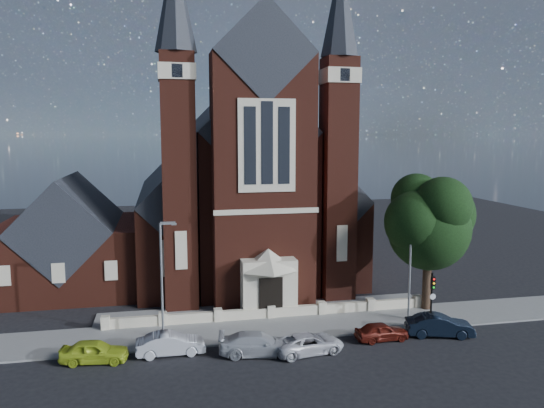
{
  "coord_description": "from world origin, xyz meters",
  "views": [
    {
      "loc": [
        -7.8,
        -31.33,
        13.81
      ],
      "look_at": [
        1.24,
        12.0,
        8.02
      ],
      "focal_mm": 35.0,
      "sensor_mm": 36.0,
      "label": 1
    }
  ],
  "objects_px": {
    "car_silver_a": "(171,344)",
    "car_silver_b": "(258,344)",
    "street_tree": "(432,224)",
    "traffic_signal": "(432,292)",
    "church": "(239,189)",
    "car_dark_red": "(382,331)",
    "car_white_suv": "(309,343)",
    "car_navy": "(439,325)",
    "street_lamp_left": "(163,273)",
    "street_lamp_right": "(411,260)",
    "car_lime_van": "(94,351)",
    "parish_hall": "(70,245)"
  },
  "relations": [
    {
      "from": "car_silver_a",
      "to": "car_silver_b",
      "type": "xyz_separation_m",
      "value": [
        5.39,
        -1.13,
        0.0
      ]
    },
    {
      "from": "street_tree",
      "to": "traffic_signal",
      "type": "bearing_deg",
      "value": -115.95
    },
    {
      "from": "church",
      "to": "traffic_signal",
      "type": "bearing_deg",
      "value": -61.8
    },
    {
      "from": "car_silver_b",
      "to": "car_dark_red",
      "type": "relative_size",
      "value": 1.35
    },
    {
      "from": "street_tree",
      "to": "car_white_suv",
      "type": "height_order",
      "value": "street_tree"
    },
    {
      "from": "car_silver_a",
      "to": "car_dark_red",
      "type": "relative_size",
      "value": 1.19
    },
    {
      "from": "car_navy",
      "to": "church",
      "type": "bearing_deg",
      "value": 40.5
    },
    {
      "from": "car_silver_a",
      "to": "car_navy",
      "type": "bearing_deg",
      "value": -93.56
    },
    {
      "from": "traffic_signal",
      "to": "street_lamp_left",
      "type": "bearing_deg",
      "value": 175.24
    },
    {
      "from": "car_silver_a",
      "to": "car_silver_b",
      "type": "bearing_deg",
      "value": -103.55
    },
    {
      "from": "street_lamp_right",
      "to": "car_silver_a",
      "type": "bearing_deg",
      "value": -171.34
    },
    {
      "from": "traffic_signal",
      "to": "car_navy",
      "type": "bearing_deg",
      "value": -99.94
    },
    {
      "from": "car_silver_a",
      "to": "car_white_suv",
      "type": "xyz_separation_m",
      "value": [
        8.63,
        -1.52,
        -0.08
      ]
    },
    {
      "from": "car_lime_van",
      "to": "car_silver_b",
      "type": "bearing_deg",
      "value": -88.26
    },
    {
      "from": "car_white_suv",
      "to": "parish_hall",
      "type": "bearing_deg",
      "value": 34.51
    },
    {
      "from": "church",
      "to": "car_white_suv",
      "type": "distance_m",
      "value": 24.37
    },
    {
      "from": "church",
      "to": "car_navy",
      "type": "xyz_separation_m",
      "value": [
        10.7,
        -22.23,
        -7.43
      ]
    },
    {
      "from": "street_tree",
      "to": "car_silver_b",
      "type": "distance_m",
      "value": 16.94
    },
    {
      "from": "parish_hall",
      "to": "car_lime_van",
      "type": "xyz_separation_m",
      "value": [
        3.88,
        -16.89,
        -3.32
      ]
    },
    {
      "from": "street_lamp_right",
      "to": "traffic_signal",
      "type": "height_order",
      "value": "street_lamp_right"
    },
    {
      "from": "car_white_suv",
      "to": "car_navy",
      "type": "height_order",
      "value": "car_navy"
    },
    {
      "from": "street_lamp_right",
      "to": "car_white_suv",
      "type": "bearing_deg",
      "value": -154.98
    },
    {
      "from": "parish_hall",
      "to": "car_white_suv",
      "type": "xyz_separation_m",
      "value": [
        17.09,
        -18.2,
        -3.38
      ]
    },
    {
      "from": "street_lamp_right",
      "to": "car_silver_b",
      "type": "relative_size",
      "value": 1.65
    },
    {
      "from": "street_lamp_right",
      "to": "car_dark_red",
      "type": "bearing_deg",
      "value": -138.49
    },
    {
      "from": "street_tree",
      "to": "car_dark_red",
      "type": "distance_m",
      "value": 10.09
    },
    {
      "from": "car_silver_b",
      "to": "car_white_suv",
      "type": "relative_size",
      "value": 1.08
    },
    {
      "from": "street_lamp_right",
      "to": "car_dark_red",
      "type": "distance_m",
      "value": 6.26
    },
    {
      "from": "car_dark_red",
      "to": "street_tree",
      "type": "bearing_deg",
      "value": -53.31
    },
    {
      "from": "street_lamp_left",
      "to": "traffic_signal",
      "type": "relative_size",
      "value": 2.02
    },
    {
      "from": "street_tree",
      "to": "car_lime_van",
      "type": "bearing_deg",
      "value": -169.47
    },
    {
      "from": "car_lime_van",
      "to": "street_lamp_left",
      "type": "bearing_deg",
      "value": -48.47
    },
    {
      "from": "traffic_signal",
      "to": "car_silver_b",
      "type": "distance_m",
      "value": 13.47
    },
    {
      "from": "parish_hall",
      "to": "car_silver_b",
      "type": "xyz_separation_m",
      "value": [
        13.85,
        -17.82,
        -3.3
      ]
    },
    {
      "from": "street_lamp_right",
      "to": "street_lamp_left",
      "type": "bearing_deg",
      "value": 180.0
    },
    {
      "from": "parish_hall",
      "to": "car_navy",
      "type": "xyz_separation_m",
      "value": [
        26.7,
        -17.29,
        -3.26
      ]
    },
    {
      "from": "street_tree",
      "to": "street_lamp_left",
      "type": "distance_m",
      "value": 20.71
    },
    {
      "from": "parish_hall",
      "to": "street_lamp_right",
      "type": "distance_m",
      "value": 29.62
    },
    {
      "from": "traffic_signal",
      "to": "car_navy",
      "type": "height_order",
      "value": "traffic_signal"
    },
    {
      "from": "car_silver_b",
      "to": "car_dark_red",
      "type": "height_order",
      "value": "car_silver_b"
    },
    {
      "from": "street_lamp_left",
      "to": "car_lime_van",
      "type": "bearing_deg",
      "value": -145.56
    },
    {
      "from": "traffic_signal",
      "to": "car_lime_van",
      "type": "bearing_deg",
      "value": -176.75
    },
    {
      "from": "traffic_signal",
      "to": "street_lamp_right",
      "type": "bearing_deg",
      "value": 120.01
    },
    {
      "from": "traffic_signal",
      "to": "car_dark_red",
      "type": "distance_m",
      "value": 5.19
    },
    {
      "from": "car_silver_a",
      "to": "car_white_suv",
      "type": "relative_size",
      "value": 0.95
    },
    {
      "from": "street_tree",
      "to": "car_silver_b",
      "type": "height_order",
      "value": "street_tree"
    },
    {
      "from": "street_lamp_left",
      "to": "car_silver_a",
      "type": "height_order",
      "value": "street_lamp_left"
    },
    {
      "from": "church",
      "to": "car_lime_van",
      "type": "distance_m",
      "value": 26.07
    },
    {
      "from": "traffic_signal",
      "to": "car_dark_red",
      "type": "height_order",
      "value": "traffic_signal"
    },
    {
      "from": "parish_hall",
      "to": "car_dark_red",
      "type": "xyz_separation_m",
      "value": [
        22.47,
        -17.2,
        -3.39
      ]
    }
  ]
}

